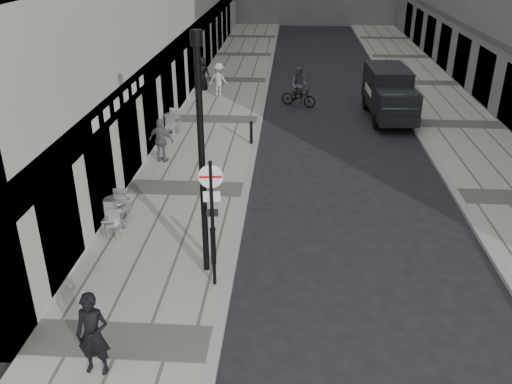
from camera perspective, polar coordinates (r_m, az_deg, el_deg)
sidewalk at (r=25.56m, az=-4.14°, el=7.55°), size 4.00×60.00×0.12m
far_sidewalk at (r=26.43m, az=20.39°, el=6.62°), size 4.00×60.00×0.12m
walking_man at (r=11.06m, az=-16.79°, el=-14.15°), size 0.67×0.46×1.78m
sign_post at (r=12.45m, az=-4.66°, el=-1.71°), size 0.56×0.12×3.25m
lamppost at (r=12.58m, az=-5.78°, el=4.65°), size 0.27×0.27×5.96m
bollard_near at (r=14.02m, az=-4.52°, el=-5.76°), size 0.13×0.13×1.01m
bollard_far at (r=22.21m, az=-0.50°, el=6.22°), size 0.12×0.12×0.90m
panel_van at (r=26.45m, az=13.83°, el=10.26°), size 1.99×4.91×2.27m
cyclist at (r=27.80m, az=4.53°, el=10.54°), size 1.94×1.31×1.98m
pedestrian_a at (r=20.53m, az=-9.94°, el=5.36°), size 1.06×0.67×1.68m
pedestrian_b at (r=29.11m, az=-3.92°, el=11.69°), size 1.29×1.01×1.76m
pedestrian_c at (r=30.53m, az=-5.70°, el=12.32°), size 0.99×0.76×1.81m
cafe_table_near at (r=16.17m, az=-14.25°, el=-2.44°), size 0.62×1.40×0.80m
cafe_table_mid at (r=16.42m, az=-14.49°, el=-1.77°), size 0.72×1.62×0.92m
cafe_table_far at (r=23.66m, az=-8.74°, el=7.28°), size 0.77×1.74×0.99m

